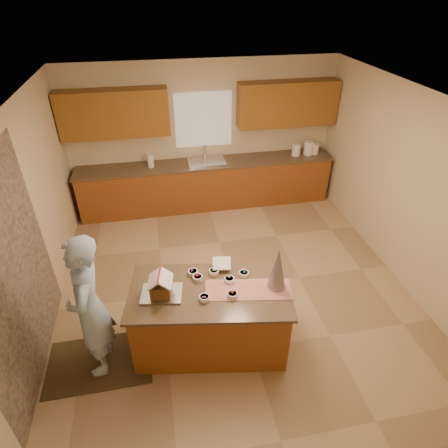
# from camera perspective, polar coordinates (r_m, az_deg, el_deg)

# --- Properties ---
(floor) EXTENTS (5.50, 5.50, 0.00)m
(floor) POSITION_cam_1_polar(r_m,az_deg,el_deg) (5.68, 1.39, -9.43)
(floor) COLOR tan
(floor) RESTS_ON ground
(ceiling) EXTENTS (5.50, 5.50, 0.00)m
(ceiling) POSITION_cam_1_polar(r_m,az_deg,el_deg) (4.32, 1.90, 17.77)
(ceiling) COLOR silver
(ceiling) RESTS_ON floor
(wall_back) EXTENTS (5.50, 5.50, 0.00)m
(wall_back) POSITION_cam_1_polar(r_m,az_deg,el_deg) (7.32, -3.12, 13.31)
(wall_back) COLOR beige
(wall_back) RESTS_ON floor
(wall_front) EXTENTS (5.50, 5.50, 0.00)m
(wall_front) POSITION_cam_1_polar(r_m,az_deg,el_deg) (2.99, 14.19, -25.74)
(wall_front) COLOR beige
(wall_front) RESTS_ON floor
(wall_left) EXTENTS (5.50, 5.50, 0.00)m
(wall_left) POSITION_cam_1_polar(r_m,az_deg,el_deg) (5.03, -27.45, -0.79)
(wall_left) COLOR beige
(wall_left) RESTS_ON floor
(wall_right) EXTENTS (5.50, 5.50, 0.00)m
(wall_right) POSITION_cam_1_polar(r_m,az_deg,el_deg) (5.88, 26.24, 4.46)
(wall_right) COLOR beige
(wall_right) RESTS_ON floor
(stone_accent) EXTENTS (0.00, 2.50, 2.50)m
(stone_accent) POSITION_cam_1_polar(r_m,az_deg,el_deg) (4.46, -29.03, -7.52)
(stone_accent) COLOR gray
(stone_accent) RESTS_ON wall_left
(window_curtain) EXTENTS (1.05, 0.03, 1.00)m
(window_curtain) POSITION_cam_1_polar(r_m,az_deg,el_deg) (7.19, -3.16, 15.48)
(window_curtain) COLOR white
(window_curtain) RESTS_ON wall_back
(back_counter_base) EXTENTS (4.80, 0.60, 0.88)m
(back_counter_base) POSITION_cam_1_polar(r_m,az_deg,el_deg) (7.41, -2.57, 5.91)
(back_counter_base) COLOR brown
(back_counter_base) RESTS_ON floor
(back_counter_top) EXTENTS (4.85, 0.63, 0.04)m
(back_counter_top) POSITION_cam_1_polar(r_m,az_deg,el_deg) (7.21, -2.66, 9.15)
(back_counter_top) COLOR brown
(back_counter_top) RESTS_ON back_counter_base
(upper_cabinet_left) EXTENTS (1.85, 0.35, 0.80)m
(upper_cabinet_left) POSITION_cam_1_polar(r_m,az_deg,el_deg) (6.94, -16.30, 15.74)
(upper_cabinet_left) COLOR brown
(upper_cabinet_left) RESTS_ON wall_back
(upper_cabinet_right) EXTENTS (1.85, 0.35, 0.80)m
(upper_cabinet_right) POSITION_cam_1_polar(r_m,az_deg,el_deg) (7.34, 9.61, 17.51)
(upper_cabinet_right) COLOR brown
(upper_cabinet_right) RESTS_ON wall_back
(sink) EXTENTS (0.70, 0.45, 0.12)m
(sink) POSITION_cam_1_polar(r_m,az_deg,el_deg) (7.22, -2.66, 9.08)
(sink) COLOR silver
(sink) RESTS_ON back_counter_top
(faucet) EXTENTS (0.03, 0.03, 0.28)m
(faucet) POSITION_cam_1_polar(r_m,az_deg,el_deg) (7.31, -2.91, 10.86)
(faucet) COLOR silver
(faucet) RESTS_ON back_counter_top
(island_base) EXTENTS (1.87, 1.15, 0.86)m
(island_base) POSITION_cam_1_polar(r_m,az_deg,el_deg) (4.66, -2.07, -14.18)
(island_base) COLOR brown
(island_base) RESTS_ON floor
(island_top) EXTENTS (1.96, 1.24, 0.04)m
(island_top) POSITION_cam_1_polar(r_m,az_deg,el_deg) (4.34, -2.19, -10.20)
(island_top) COLOR brown
(island_top) RESTS_ON island_base
(table_runner) EXTENTS (1.02, 0.50, 0.01)m
(table_runner) POSITION_cam_1_polar(r_m,az_deg,el_deg) (4.34, 3.69, -9.87)
(table_runner) COLOR #AE210C
(table_runner) RESTS_ON island_top
(baking_tray) EXTENTS (0.50, 0.40, 0.02)m
(baking_tray) POSITION_cam_1_polar(r_m,az_deg,el_deg) (4.32, -9.43, -10.35)
(baking_tray) COLOR silver
(baking_tray) RESTS_ON island_top
(cookbook) EXTENTS (0.24, 0.20, 0.09)m
(cookbook) POSITION_cam_1_polar(r_m,az_deg,el_deg) (4.54, -0.35, -5.97)
(cookbook) COLOR white
(cookbook) RESTS_ON island_top
(tinsel_tree) EXTENTS (0.25, 0.25, 0.54)m
(tinsel_tree) POSITION_cam_1_polar(r_m,az_deg,el_deg) (4.24, 8.12, -6.65)
(tinsel_tree) COLOR silver
(tinsel_tree) RESTS_ON island_top
(rug) EXTENTS (1.22, 0.79, 0.01)m
(rug) POSITION_cam_1_polar(r_m,az_deg,el_deg) (5.02, -18.25, -19.25)
(rug) COLOR black
(rug) RESTS_ON floor
(boy) EXTENTS (0.43, 0.66, 1.79)m
(boy) POSITION_cam_1_polar(r_m,az_deg,el_deg) (4.35, -19.69, -11.91)
(boy) COLOR #9FC0E2
(boy) RESTS_ON rug
(canister_a) EXTENTS (0.16, 0.16, 0.23)m
(canister_a) POSITION_cam_1_polar(r_m,az_deg,el_deg) (7.59, 10.87, 10.96)
(canister_a) COLOR white
(canister_a) RESTS_ON back_counter_top
(canister_b) EXTENTS (0.18, 0.18, 0.27)m
(canister_b) POSITION_cam_1_polar(r_m,az_deg,el_deg) (7.68, 12.68, 11.17)
(canister_b) COLOR white
(canister_b) RESTS_ON back_counter_top
(canister_c) EXTENTS (0.14, 0.14, 0.21)m
(canister_c) POSITION_cam_1_polar(r_m,az_deg,el_deg) (7.74, 13.60, 10.99)
(canister_c) COLOR white
(canister_c) RESTS_ON back_counter_top
(paper_towel) EXTENTS (0.11, 0.11, 0.25)m
(paper_towel) POSITION_cam_1_polar(r_m,az_deg,el_deg) (7.10, -11.07, 9.39)
(paper_towel) COLOR white
(paper_towel) RESTS_ON back_counter_top
(gingerbread_house) EXTENTS (0.31, 0.31, 0.27)m
(gingerbread_house) POSITION_cam_1_polar(r_m,az_deg,el_deg) (4.25, -9.57, -9.24)
(gingerbread_house) COLOR brown
(gingerbread_house) RESTS_ON baking_tray
(candy_bowls) EXTENTS (0.71, 0.57, 0.05)m
(candy_bowls) POSITION_cam_1_polar(r_m,az_deg,el_deg) (4.40, -1.17, -8.62)
(candy_bowls) COLOR green
(candy_bowls) RESTS_ON island_top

